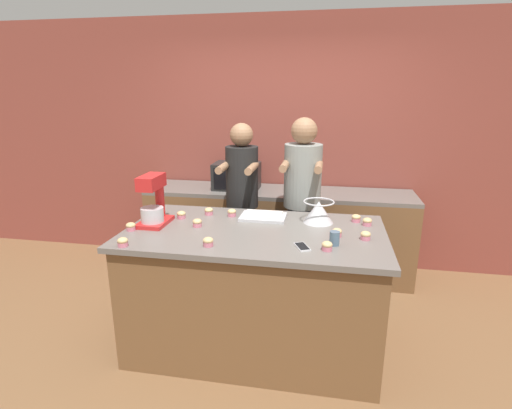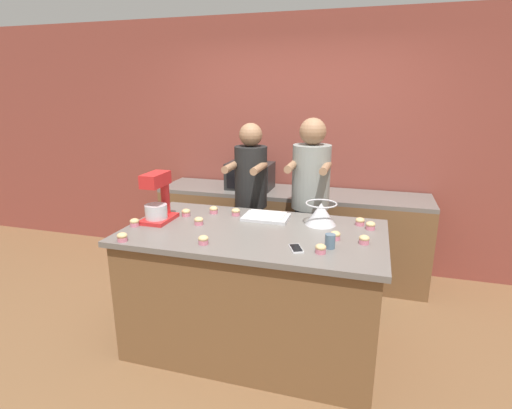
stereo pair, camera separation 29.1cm
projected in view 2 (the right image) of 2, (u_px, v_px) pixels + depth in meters
The scene contains 24 objects.
ground_plane at pixel (254, 342), 3.17m from camera, with size 16.00×16.00×0.00m, color brown.
back_wall at pixel (298, 145), 4.37m from camera, with size 10.00×0.06×2.70m.
island_counter at pixel (254, 288), 3.04m from camera, with size 1.88×1.04×0.95m.
back_counter at pixel (290, 232), 4.30m from camera, with size 2.80×0.60×0.92m.
person_left at pixel (251, 206), 3.73m from camera, with size 0.32×0.49×1.66m.
person_right at pixel (310, 209), 3.58m from camera, with size 0.35×0.51×1.71m.
stand_mixer at pixel (158, 200), 3.07m from camera, with size 0.20×0.30×0.38m.
mixing_bowl at pixel (321, 213), 3.01m from camera, with size 0.24×0.24×0.17m.
baking_tray at pixel (266, 217), 3.16m from camera, with size 0.36×0.24×0.04m.
microwave_oven at pixel (250, 176), 4.25m from camera, with size 0.48×0.33×0.28m.
cell_phone at pixel (296, 248), 2.56m from camera, with size 0.12×0.16×0.01m.
drinking_glass at pixel (330, 241), 2.57m from camera, with size 0.07×0.07×0.09m.
cupcake_0 at pixel (321, 249), 2.49m from camera, with size 0.07×0.07×0.06m.
cupcake_1 at pixel (335, 235), 2.72m from camera, with size 0.07×0.07×0.06m.
cupcake_2 at pixel (186, 212), 3.23m from camera, with size 0.07×0.07×0.06m.
cupcake_3 at pixel (214, 210), 3.30m from camera, with size 0.07×0.07×0.06m.
cupcake_4 at pixel (236, 212), 3.24m from camera, with size 0.07×0.07×0.06m.
cupcake_5 at pixel (364, 240), 2.64m from camera, with size 0.07×0.07×0.06m.
cupcake_6 at pixel (203, 240), 2.64m from camera, with size 0.07×0.07×0.06m.
cupcake_7 at pixel (134, 222), 2.99m from camera, with size 0.07×0.07×0.06m.
cupcake_8 at pixel (371, 226), 2.92m from camera, with size 0.07×0.07×0.06m.
cupcake_9 at pixel (122, 237), 2.69m from camera, with size 0.07×0.07×0.06m.
cupcake_10 at pixel (199, 221), 3.02m from camera, with size 0.07×0.07×0.06m.
cupcake_11 at pixel (360, 221), 3.01m from camera, with size 0.07×0.07×0.06m.
Camera 2 is at (0.79, -2.63, 1.93)m, focal length 28.00 mm.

